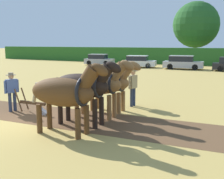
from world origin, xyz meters
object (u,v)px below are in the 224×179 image
at_px(tree_far_left, 196,25).
at_px(draft_horse_lead_left, 65,92).
at_px(parked_car_center_left, 183,63).
at_px(draft_horse_trail_right, 110,82).
at_px(plow, 35,106).
at_px(farmer_at_plow, 12,89).
at_px(farmer_beside_team, 133,84).
at_px(parked_car_far_left, 99,60).
at_px(draft_horse_lead_right, 83,86).
at_px(parked_car_left, 138,62).
at_px(draft_horse_trail_left, 98,84).

relative_size(tree_far_left, draft_horse_lead_left, 3.07).
relative_size(draft_horse_lead_left, parked_car_center_left, 0.64).
bearing_deg(draft_horse_trail_right, plow, -147.21).
xyz_separation_m(tree_far_left, farmer_at_plow, (-0.76, -34.97, -4.61)).
bearing_deg(farmer_beside_team, parked_car_far_left, 130.49).
xyz_separation_m(tree_far_left, plow, (0.40, -34.83, -5.29)).
xyz_separation_m(draft_horse_lead_right, plow, (-2.71, 0.42, -1.10)).
xyz_separation_m(draft_horse_lead_left, parked_car_left, (-7.55, 24.78, -0.71)).
xyz_separation_m(parked_car_far_left, parked_car_center_left, (11.44, -0.79, 0.03)).
height_order(tree_far_left, draft_horse_trail_right, tree_far_left).
height_order(draft_horse_lead_left, draft_horse_trail_left, draft_horse_lead_left).
bearing_deg(draft_horse_lead_left, farmer_beside_team, 82.94).
bearing_deg(draft_horse_lead_right, tree_far_left, 91.77).
height_order(tree_far_left, farmer_beside_team, tree_far_left).
bearing_deg(parked_car_left, draft_horse_lead_right, -83.27).
bearing_deg(parked_car_center_left, tree_far_left, 88.15).
distance_m(draft_horse_lead_right, parked_car_left, 24.79).
relative_size(draft_horse_trail_left, farmer_at_plow, 1.72).
bearing_deg(draft_horse_lead_right, farmer_beside_team, 80.65).
bearing_deg(parked_car_center_left, farmer_at_plow, -101.12).
xyz_separation_m(plow, parked_car_left, (-4.78, 23.20, 0.37)).
bearing_deg(parked_car_left, draft_horse_trail_right, -81.80).
height_order(farmer_beside_team, parked_car_left, farmer_beside_team).
bearing_deg(plow, draft_horse_trail_left, 12.11).
height_order(draft_horse_lead_right, draft_horse_trail_left, draft_horse_lead_right).
bearing_deg(tree_far_left, draft_horse_trail_right, -84.83).
height_order(draft_horse_lead_right, parked_car_far_left, draft_horse_lead_right).
bearing_deg(draft_horse_trail_left, farmer_at_plow, -170.48).
relative_size(farmer_beside_team, parked_car_left, 0.41).
height_order(draft_horse_trail_left, parked_car_left, draft_horse_trail_left).
distance_m(tree_far_left, farmer_beside_team, 32.14).
distance_m(farmer_at_plow, farmer_beside_team, 5.42).
bearing_deg(farmer_at_plow, draft_horse_trail_right, 45.62).
xyz_separation_m(plow, parked_car_far_left, (-10.84, 24.04, 0.39)).
distance_m(farmer_at_plow, parked_car_left, 23.62).
xyz_separation_m(tree_far_left, parked_car_far_left, (-10.44, -10.79, -4.90)).
height_order(draft_horse_trail_left, farmer_at_plow, draft_horse_trail_left).
bearing_deg(draft_horse_lead_right, draft_horse_trail_left, 89.53).
distance_m(draft_horse_trail_left, parked_car_left, 23.68).
relative_size(draft_horse_lead_left, draft_horse_lead_right, 1.03).
height_order(tree_far_left, parked_car_center_left, tree_far_left).
relative_size(farmer_at_plow, parked_car_center_left, 0.37).
height_order(farmer_at_plow, parked_car_far_left, farmer_at_plow).
bearing_deg(draft_horse_trail_left, tree_far_left, 91.85).
height_order(tree_far_left, farmer_at_plow, tree_far_left).
bearing_deg(tree_far_left, draft_horse_trail_left, -84.88).
distance_m(draft_horse_trail_left, plow, 2.94).
distance_m(draft_horse_lead_left, draft_horse_lead_right, 1.15).
relative_size(draft_horse_trail_left, plow, 1.86).
relative_size(draft_horse_trail_right, plow, 1.69).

